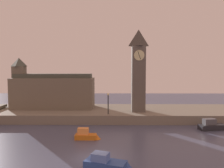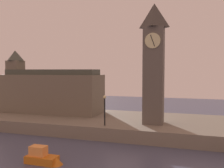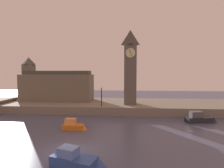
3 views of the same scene
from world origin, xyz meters
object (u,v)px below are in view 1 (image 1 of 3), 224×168
(streetlamp, at_px, (108,101))
(boat_barge_dark, at_px, (215,126))
(boat_tour_blue, at_px, (109,164))
(parliament_hall, at_px, (51,91))
(clock_tower, at_px, (138,69))
(boat_patrol_orange, at_px, (87,135))

(streetlamp, distance_m, boat_barge_dark, 16.59)
(boat_tour_blue, distance_m, boat_barge_dark, 20.68)
(streetlamp, bearing_deg, parliament_hall, 150.79)
(clock_tower, xyz_separation_m, boat_patrol_orange, (-7.61, -11.53, -8.30))
(clock_tower, bearing_deg, streetlamp, -151.55)
(parliament_hall, xyz_separation_m, boat_barge_dark, (26.80, -10.12, -4.16))
(streetlamp, height_order, boat_tour_blue, streetlamp)
(clock_tower, bearing_deg, boat_tour_blue, -102.50)
(parliament_hall, bearing_deg, boat_patrol_orange, -60.07)
(streetlamp, height_order, boat_barge_dark, streetlamp)
(streetlamp, bearing_deg, boat_tour_blue, -88.16)
(clock_tower, distance_m, parliament_hall, 17.02)
(parliament_hall, xyz_separation_m, boat_patrol_orange, (8.56, -14.87, -4.21))
(streetlamp, distance_m, boat_patrol_orange, 9.60)
(streetlamp, xyz_separation_m, boat_tour_blue, (0.58, -17.96, -3.12))
(boat_barge_dark, bearing_deg, clock_tower, 147.45)
(parliament_hall, bearing_deg, boat_tour_blue, -64.36)
(streetlamp, height_order, boat_patrol_orange, streetlamp)
(boat_tour_blue, height_order, boat_barge_dark, boat_barge_dark)
(clock_tower, xyz_separation_m, boat_tour_blue, (-4.60, -20.77, -8.23))
(boat_patrol_orange, bearing_deg, boat_tour_blue, -71.95)
(boat_patrol_orange, height_order, boat_tour_blue, boat_tour_blue)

